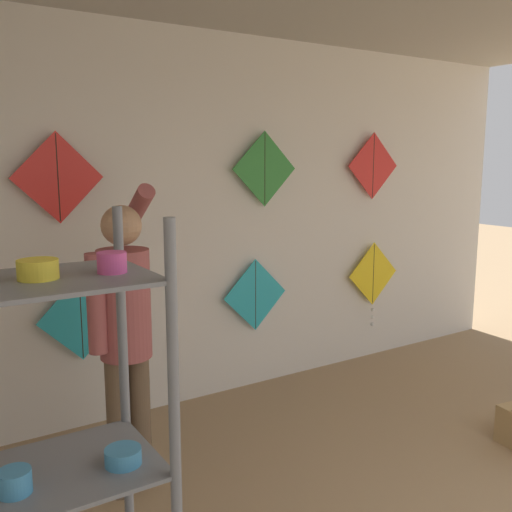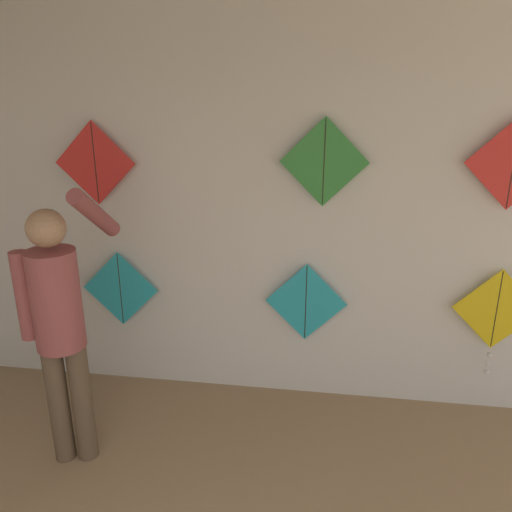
# 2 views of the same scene
# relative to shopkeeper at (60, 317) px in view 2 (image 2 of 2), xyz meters

# --- Properties ---
(back_panel) EXTENTS (5.99, 0.06, 2.80)m
(back_panel) POSITION_rel_shopkeeper_xyz_m (1.31, 0.95, 0.42)
(back_panel) COLOR silver
(back_panel) RESTS_ON ground
(shopkeeper) EXTENTS (0.43, 0.65, 1.74)m
(shopkeeper) POSITION_rel_shopkeeper_xyz_m (0.00, 0.00, 0.00)
(shopkeeper) COLOR brown
(shopkeeper) RESTS_ON ground
(kite_0) EXTENTS (0.59, 0.01, 0.59)m
(kite_0) POSITION_rel_shopkeeper_xyz_m (-0.00, 0.86, -0.17)
(kite_0) COLOR #28B2C6
(kite_1) EXTENTS (0.59, 0.01, 0.59)m
(kite_1) POSITION_rel_shopkeeper_xyz_m (1.40, 0.86, -0.20)
(kite_1) COLOR #28B2C6
(kite_2) EXTENTS (0.59, 0.04, 0.80)m
(kite_2) POSITION_rel_shopkeeper_xyz_m (2.71, 0.86, -0.20)
(kite_2) COLOR yellow
(kite_3) EXTENTS (0.59, 0.01, 0.59)m
(kite_3) POSITION_rel_shopkeeper_xyz_m (-0.10, 0.86, 0.77)
(kite_3) COLOR red
(kite_4) EXTENTS (0.59, 0.01, 0.59)m
(kite_4) POSITION_rel_shopkeeper_xyz_m (1.49, 0.86, 0.81)
(kite_4) COLOR #338C38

